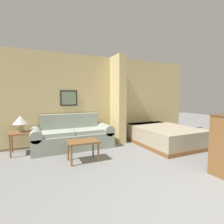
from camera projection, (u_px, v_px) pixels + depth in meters
wall_back at (103, 99)px, 5.51m from camera, size 6.32×0.16×2.60m
wall_partition_pillar at (118, 99)px, 5.30m from camera, size 0.24×0.64×2.60m
couch at (73, 136)px, 4.70m from camera, size 2.11×0.84×0.90m
coffee_table at (83, 144)px, 3.73m from camera, size 0.65×0.43×0.45m
side_table at (21, 135)px, 4.19m from camera, size 0.50×0.50×0.54m
table_lamp at (20, 121)px, 4.16m from camera, size 0.35×0.35×0.40m
bed at (163, 135)px, 5.15m from camera, size 1.55×2.12×0.51m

